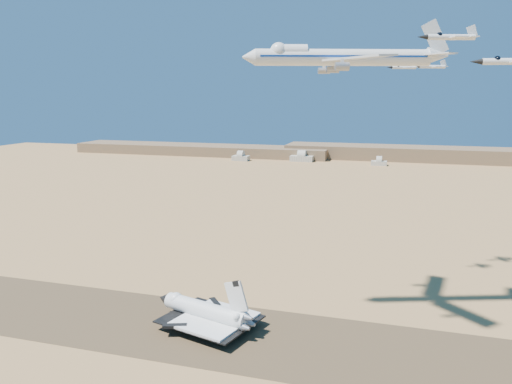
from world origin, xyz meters
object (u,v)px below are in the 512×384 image
(chase_jet_a, at_px, (450,37))
(chase_jet_c, at_px, (403,67))
(crew_c, at_px, (223,338))
(carrier_747, at_px, (337,57))
(shuttle, at_px, (205,312))
(chase_jet_b, at_px, (510,61))
(crew_a, at_px, (216,337))
(crew_b, at_px, (211,339))
(chase_jet_d, at_px, (431,67))

(chase_jet_a, height_order, chase_jet_c, chase_jet_a)
(crew_c, bearing_deg, chase_jet_c, -100.23)
(carrier_747, relative_size, chase_jet_c, 5.53)
(shuttle, xyz_separation_m, chase_jet_b, (89.78, -43.57, 88.16))
(crew_a, relative_size, crew_c, 0.91)
(shuttle, xyz_separation_m, chase_jet_a, (78.83, -22.08, 95.72))
(crew_b, distance_m, chase_jet_d, 154.66)
(chase_jet_a, distance_m, chase_jet_c, 92.76)
(chase_jet_c, bearing_deg, chase_jet_d, 26.01)
(carrier_747, bearing_deg, chase_jet_a, -69.25)
(carrier_747, relative_size, chase_jet_d, 4.68)
(crew_a, xyz_separation_m, crew_b, (-1.02, -2.03, 0.09))
(crew_c, relative_size, chase_jet_b, 0.13)
(shuttle, relative_size, chase_jet_b, 2.92)
(chase_jet_b, relative_size, chase_jet_d, 0.98)
(chase_jet_c, bearing_deg, shuttle, -157.28)
(chase_jet_d, bearing_deg, crew_c, -155.83)
(chase_jet_b, bearing_deg, chase_jet_a, 107.33)
(chase_jet_a, distance_m, chase_jet_b, 25.28)
(crew_b, xyz_separation_m, chase_jet_d, (72.56, 94.52, 98.59))
(carrier_747, relative_size, crew_b, 37.94)
(crew_b, bearing_deg, chase_jet_d, -48.11)
(crew_c, height_order, chase_jet_c, chase_jet_c)
(chase_jet_a, bearing_deg, crew_c, 149.09)
(crew_a, height_order, chase_jet_c, chase_jet_c)
(shuttle, distance_m, crew_a, 12.33)
(carrier_747, distance_m, chase_jet_c, 55.66)
(shuttle, bearing_deg, chase_jet_c, 61.91)
(chase_jet_a, bearing_deg, crew_b, 151.20)
(crew_a, distance_m, chase_jet_b, 129.04)
(crew_b, xyz_separation_m, chase_jet_b, (83.16, -33.21, 92.99))
(shuttle, distance_m, chase_jet_d, 148.81)
(crew_a, bearing_deg, crew_c, -91.72)
(carrier_747, xyz_separation_m, crew_c, (-34.20, -27.33, -98.95))
(shuttle, height_order, crew_b, shuttle)
(crew_a, height_order, chase_jet_b, chase_jet_b)
(chase_jet_c, distance_m, chase_jet_d, 18.81)
(crew_c, distance_m, chase_jet_b, 127.32)
(carrier_747, relative_size, crew_a, 41.71)
(crew_c, height_order, chase_jet_a, chase_jet_a)
(crew_b, xyz_separation_m, crew_c, (3.65, 2.02, -0.00))
(chase_jet_b, xyz_separation_m, chase_jet_c, (-22.80, 113.44, 4.68))
(shuttle, distance_m, chase_jet_b, 133.16)
(crew_c, relative_size, chase_jet_a, 0.13)
(shuttle, height_order, crew_c, shuttle)
(crew_a, height_order, crew_b, crew_b)
(chase_jet_c, bearing_deg, carrier_747, -137.36)
(crew_b, height_order, chase_jet_b, chase_jet_b)
(crew_a, xyz_separation_m, chase_jet_a, (71.19, -13.75, 100.63))
(chase_jet_a, relative_size, chase_jet_c, 1.16)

